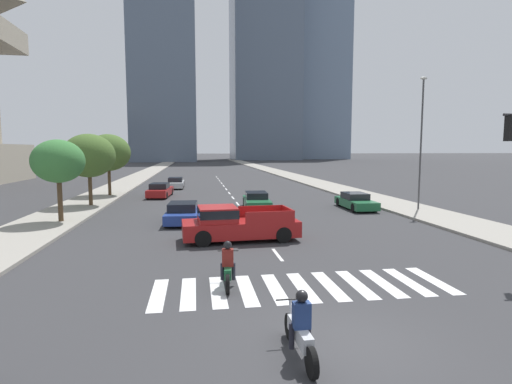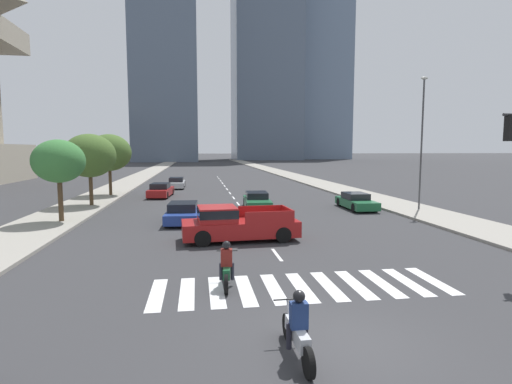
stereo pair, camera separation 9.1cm
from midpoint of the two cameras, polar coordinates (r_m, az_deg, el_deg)
ground_plane at (r=9.97m, az=12.62°, el=-20.12°), size 800.00×800.00×0.00m
sidewalk_east at (r=41.50m, az=13.35°, el=-0.05°), size 4.00×260.00×0.15m
sidewalk_west at (r=39.55m, az=-21.04°, el=-0.58°), size 4.00×260.00×0.15m
crosswalk_near at (r=13.30m, az=6.64°, el=-13.17°), size 9.45×2.83×0.01m
lane_divider_center at (r=40.49m, az=-3.64°, el=-0.14°), size 0.14×50.00×0.01m
motorcycle_trailing at (r=13.19m, az=-3.96°, el=-10.67°), size 0.70×2.11×1.49m
motorcycle_third at (r=9.01m, az=6.18°, el=-18.88°), size 0.70×2.23×1.49m
pickup_truck at (r=19.42m, az=-2.92°, el=-4.52°), size 5.63×2.42×1.67m
sedan_blue_0 at (r=24.71m, az=-10.11°, el=-2.91°), size 2.13×4.74×1.21m
sedan_green_1 at (r=29.56m, az=0.21°, el=-1.31°), size 2.00×4.85×1.24m
sedan_red_2 at (r=38.07m, az=-13.23°, el=0.21°), size 2.18×4.84×1.29m
sedan_silver_3 at (r=46.42m, az=-11.10°, el=1.24°), size 1.82×4.82×1.21m
sedan_green_4 at (r=30.57m, az=14.05°, el=-1.31°), size 1.82×4.63×1.17m
street_lamp_east at (r=30.66m, az=22.47°, el=7.45°), size 0.50×0.24×9.18m
street_tree_nearest at (r=26.21m, az=-26.02°, el=3.90°), size 2.96×2.96×4.79m
street_tree_second at (r=32.91m, az=-22.37°, el=4.75°), size 3.84×3.84×5.37m
street_tree_third at (r=39.69m, az=-19.96°, el=5.24°), size 3.98×3.98×5.61m
office_tower_center_skyline at (r=182.65m, az=1.39°, el=24.38°), size 26.91×27.54×134.24m
office_tower_right_skyline at (r=193.48m, az=8.30°, el=19.24°), size 28.56×23.11×108.24m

